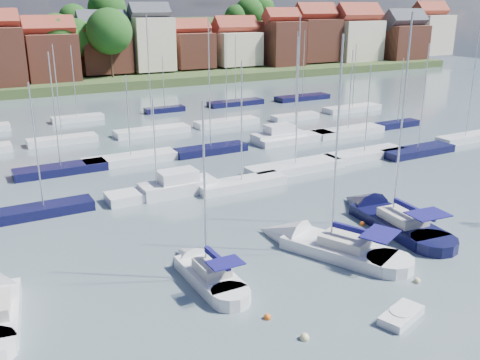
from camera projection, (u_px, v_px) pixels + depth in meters
ground at (157, 141)px, 68.56m from camera, size 260.00×260.00×0.00m
sailboat_left at (204, 271)px, 34.32m from camera, size 2.44×9.06×12.42m
sailboat_centre at (318, 244)px, 38.22m from camera, size 7.89×12.23×16.29m
sailboat_navy at (383, 217)px, 43.22m from camera, size 4.59×13.04×17.63m
tender at (401, 316)px, 29.67m from camera, size 3.22×2.20×0.64m
buoy_b at (304, 339)px, 28.00m from camera, size 0.51×0.51×0.51m
buoy_c at (267, 319)px, 29.82m from camera, size 0.42×0.42×0.42m
buoy_d at (417, 282)px, 33.73m from camera, size 0.43×0.43×0.43m
buoy_e at (362, 225)px, 42.46m from camera, size 0.43×0.43×0.43m
marina_field at (185, 144)px, 65.26m from camera, size 79.62×41.41×15.93m
far_shore_town at (44, 51)px, 145.24m from camera, size 212.46×90.00×22.27m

